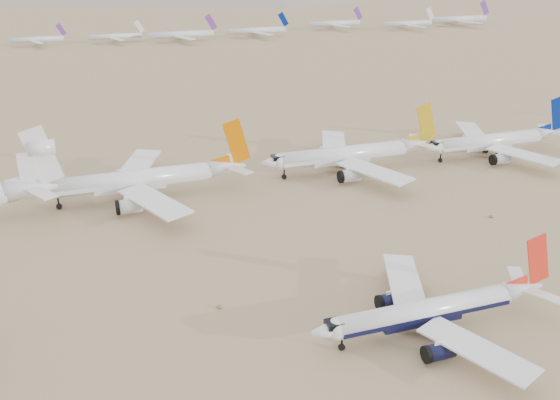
# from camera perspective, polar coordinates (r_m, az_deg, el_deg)

# --- Properties ---
(ground) EXTENTS (7000.00, 7000.00, 0.00)m
(ground) POSITION_cam_1_polar(r_m,az_deg,el_deg) (109.72, 12.24, -10.66)
(ground) COLOR #896C4F
(ground) RESTS_ON ground
(main_airliner) EXTENTS (41.36, 40.40, 14.60)m
(main_airliner) POSITION_cam_1_polar(r_m,az_deg,el_deg) (105.64, 13.96, -9.68)
(main_airliner) COLOR silver
(main_airliner) RESTS_ON ground
(row2_navy_widebody) EXTENTS (45.81, 44.80, 16.30)m
(row2_navy_widebody) POSITION_cam_1_polar(r_m,az_deg,el_deg) (194.09, 19.05, 5.14)
(row2_navy_widebody) COLOR silver
(row2_navy_widebody) RESTS_ON ground
(row2_gold_tail) EXTENTS (49.13, 48.05, 17.49)m
(row2_gold_tail) POSITION_cam_1_polar(r_m,az_deg,el_deg) (172.05, 6.48, 4.19)
(row2_gold_tail) COLOR silver
(row2_gold_tail) RESTS_ON ground
(row2_orange_tail) EXTENTS (51.11, 49.99, 18.23)m
(row2_orange_tail) POSITION_cam_1_polar(r_m,az_deg,el_deg) (155.99, -12.42, 1.87)
(row2_orange_tail) COLOR silver
(row2_orange_tail) RESTS_ON ground
(distant_storage_row) EXTENTS (526.78, 57.96, 15.08)m
(distant_storage_row) POSITION_cam_1_polar(r_m,az_deg,el_deg) (403.99, -12.28, 14.55)
(distant_storage_row) COLOR silver
(distant_storage_row) RESTS_ON ground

